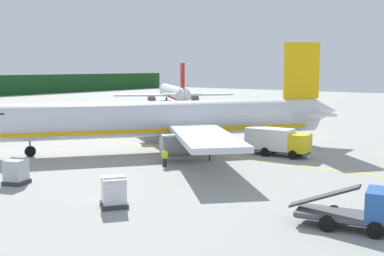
{
  "coord_description": "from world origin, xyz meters",
  "views": [
    {
      "loc": [
        -53.31,
        -9.5,
        9.02
      ],
      "look_at": [
        -15.94,
        18.33,
        3.06
      ],
      "focal_mm": 44.39,
      "sensor_mm": 36.0,
      "label": 1
    }
  ],
  "objects_px": {
    "cargo_container_mid": "(114,192)",
    "crew_marshaller": "(165,157)",
    "service_truck_fuel": "(277,141)",
    "crew_loader_left": "(210,151)",
    "cargo_container_near": "(16,172)",
    "airliner_mid_apron": "(173,93)",
    "airliner_foreground": "(167,120)",
    "service_truck_baggage": "(366,210)"
  },
  "relations": [
    {
      "from": "airliner_foreground",
      "to": "crew_marshaller",
      "type": "relative_size",
      "value": 21.51
    },
    {
      "from": "service_truck_fuel",
      "to": "cargo_container_mid",
      "type": "bearing_deg",
      "value": 179.44
    },
    {
      "from": "airliner_mid_apron",
      "to": "crew_marshaller",
      "type": "xyz_separation_m",
      "value": [
        -58.57,
        -46.29,
        -1.9
      ]
    },
    {
      "from": "cargo_container_mid",
      "to": "crew_marshaller",
      "type": "xyz_separation_m",
      "value": [
        11.57,
        5.37,
        -0.03
      ]
    },
    {
      "from": "cargo_container_near",
      "to": "crew_loader_left",
      "type": "height_order",
      "value": "cargo_container_near"
    },
    {
      "from": "service_truck_baggage",
      "to": "cargo_container_near",
      "type": "relative_size",
      "value": 2.96
    },
    {
      "from": "service_truck_fuel",
      "to": "cargo_container_mid",
      "type": "xyz_separation_m",
      "value": [
        -22.84,
        0.22,
        -0.58
      ]
    },
    {
      "from": "cargo_container_near",
      "to": "crew_marshaller",
      "type": "xyz_separation_m",
      "value": [
        11.76,
        -5.21,
        -0.02
      ]
    },
    {
      "from": "service_truck_baggage",
      "to": "cargo_container_mid",
      "type": "distance_m",
      "value": 15.39
    },
    {
      "from": "service_truck_fuel",
      "to": "crew_loader_left",
      "type": "relative_size",
      "value": 3.99
    },
    {
      "from": "cargo_container_near",
      "to": "crew_loader_left",
      "type": "distance_m",
      "value": 18.04
    },
    {
      "from": "crew_marshaller",
      "to": "service_truck_baggage",
      "type": "bearing_deg",
      "value": -107.83
    },
    {
      "from": "cargo_container_mid",
      "to": "service_truck_fuel",
      "type": "bearing_deg",
      "value": -0.56
    },
    {
      "from": "airliner_foreground",
      "to": "service_truck_fuel",
      "type": "bearing_deg",
      "value": -68.05
    },
    {
      "from": "crew_loader_left",
      "to": "crew_marshaller",
      "type": "bearing_deg",
      "value": 162.76
    },
    {
      "from": "service_truck_baggage",
      "to": "cargo_container_near",
      "type": "bearing_deg",
      "value": 102.09
    },
    {
      "from": "airliner_mid_apron",
      "to": "airliner_foreground",
      "type": "bearing_deg",
      "value": -141.64
    },
    {
      "from": "airliner_foreground",
      "to": "service_truck_baggage",
      "type": "distance_m",
      "value": 28.58
    },
    {
      "from": "service_truck_fuel",
      "to": "cargo_container_near",
      "type": "relative_size",
      "value": 3.16
    },
    {
      "from": "cargo_container_near",
      "to": "cargo_container_mid",
      "type": "relative_size",
      "value": 0.9
    },
    {
      "from": "cargo_container_mid",
      "to": "crew_marshaller",
      "type": "bearing_deg",
      "value": 24.92
    },
    {
      "from": "crew_marshaller",
      "to": "airliner_foreground",
      "type": "bearing_deg",
      "value": 38.02
    },
    {
      "from": "service_truck_baggage",
      "to": "crew_loader_left",
      "type": "bearing_deg",
      "value": 58.21
    },
    {
      "from": "cargo_container_near",
      "to": "crew_marshaller",
      "type": "relative_size",
      "value": 1.3
    },
    {
      "from": "airliner_mid_apron",
      "to": "cargo_container_mid",
      "type": "bearing_deg",
      "value": -143.62
    },
    {
      "from": "service_truck_baggage",
      "to": "airliner_mid_apron",
      "type": "bearing_deg",
      "value": 45.52
    },
    {
      "from": "airliner_foreground",
      "to": "crew_marshaller",
      "type": "height_order",
      "value": "airliner_foreground"
    },
    {
      "from": "service_truck_baggage",
      "to": "crew_marshaller",
      "type": "xyz_separation_m",
      "value": [
        6.39,
        19.87,
        -0.24
      ]
    },
    {
      "from": "service_truck_fuel",
      "to": "cargo_container_mid",
      "type": "relative_size",
      "value": 2.83
    },
    {
      "from": "cargo_container_near",
      "to": "crew_marshaller",
      "type": "distance_m",
      "value": 12.87
    },
    {
      "from": "cargo_container_near",
      "to": "cargo_container_mid",
      "type": "distance_m",
      "value": 10.59
    },
    {
      "from": "crew_marshaller",
      "to": "crew_loader_left",
      "type": "bearing_deg",
      "value": -17.24
    },
    {
      "from": "crew_marshaller",
      "to": "cargo_container_near",
      "type": "bearing_deg",
      "value": 156.11
    },
    {
      "from": "airliner_mid_apron",
      "to": "service_truck_fuel",
      "type": "xyz_separation_m",
      "value": [
        -47.3,
        -51.89,
        -1.29
      ]
    },
    {
      "from": "service_truck_baggage",
      "to": "airliner_foreground",
      "type": "bearing_deg",
      "value": 62.3
    },
    {
      "from": "airliner_mid_apron",
      "to": "cargo_container_mid",
      "type": "distance_m",
      "value": 87.13
    },
    {
      "from": "cargo_container_mid",
      "to": "crew_loader_left",
      "type": "relative_size",
      "value": 1.41
    },
    {
      "from": "cargo_container_near",
      "to": "crew_loader_left",
      "type": "xyz_separation_m",
      "value": [
        16.73,
        -6.75,
        0.02
      ]
    },
    {
      "from": "airliner_mid_apron",
      "to": "crew_loader_left",
      "type": "distance_m",
      "value": 71.87
    },
    {
      "from": "airliner_foreground",
      "to": "airliner_mid_apron",
      "type": "relative_size",
      "value": 1.25
    },
    {
      "from": "airliner_foreground",
      "to": "airliner_mid_apron",
      "type": "bearing_deg",
      "value": 38.36
    },
    {
      "from": "airliner_foreground",
      "to": "cargo_container_mid",
      "type": "height_order",
      "value": "airliner_foreground"
    }
  ]
}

